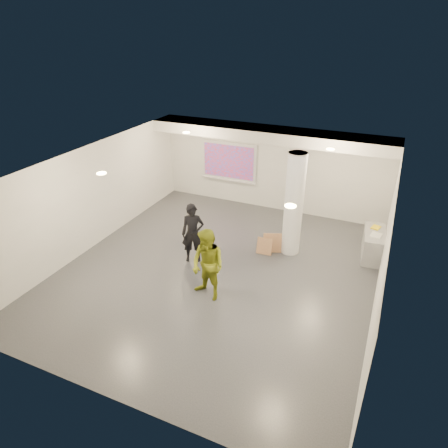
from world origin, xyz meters
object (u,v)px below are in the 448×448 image
at_px(projection_screen, 229,162).
at_px(woman, 193,233).
at_px(credenza, 373,244).
at_px(column, 294,205).
at_px(man, 208,265).

distance_m(projection_screen, woman, 4.32).
bearing_deg(credenza, column, -168.47).
height_order(projection_screen, credenza, projection_screen).
distance_m(column, woman, 2.90).
distance_m(projection_screen, man, 5.88).
xyz_separation_m(column, man, (-1.26, -2.90, -0.59)).
distance_m(credenza, woman, 5.13).
bearing_deg(credenza, man, -139.79).
xyz_separation_m(woman, man, (1.11, -1.34, 0.06)).
relative_size(woman, man, 0.94).
bearing_deg(woman, projection_screen, 74.23).
relative_size(projection_screen, man, 1.16).
distance_m(woman, man, 1.75).
relative_size(column, man, 1.65).
bearing_deg(woman, credenza, 0.39).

